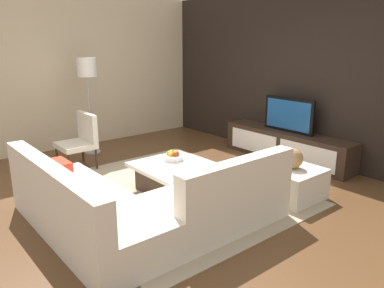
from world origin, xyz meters
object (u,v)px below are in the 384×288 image
fruit_bowl (173,156)px  television (289,115)px  ottoman (291,183)px  floor_lamp (87,73)px  media_console (287,146)px  sectional_couch (138,206)px  coffee_table (175,177)px  decorative_ball (293,158)px  accent_chair_near (81,138)px

fruit_bowl → television: bearing=82.7°
ottoman → floor_lamp: bearing=-163.1°
television → fruit_bowl: bearing=-97.3°
media_console → sectional_couch: 3.29m
sectional_couch → coffee_table: (-0.61, 0.95, -0.08)m
coffee_table → decorative_ball: (1.12, 1.03, 0.33)m
television → decorative_ball: size_ratio=3.62×
television → ottoman: 1.73m
sectional_couch → floor_lamp: 3.37m
media_console → coffee_table: bearing=-92.5°
accent_chair_near → sectional_couch: bearing=-13.9°
accent_chair_near → fruit_bowl: (1.58, 0.63, -0.05)m
decorative_ball → television: bearing=128.8°
sectional_couch → decorative_ball: size_ratio=9.11×
accent_chair_near → floor_lamp: floor_lamp is taller
media_console → ottoman: (1.02, -1.26, -0.05)m
media_console → fruit_bowl: fruit_bowl is taller
floor_lamp → fruit_bowl: (2.25, 0.15, -1.00)m
ottoman → fruit_bowl: fruit_bowl is taller
accent_chair_near → floor_lamp: (-0.67, 0.49, 0.94)m
coffee_table → decorative_ball: bearing=42.7°
coffee_table → fruit_bowl: 0.31m
accent_chair_near → decorative_ball: 3.27m
sectional_couch → television: bearing=98.9°
coffee_table → fruit_bowl: fruit_bowl is taller
media_console → floor_lamp: 3.64m
sectional_couch → accent_chair_near: size_ratio=2.74×
media_console → ottoman: bearing=-51.2°
media_console → floor_lamp: floor_lamp is taller
ottoman → fruit_bowl: bearing=-144.4°
floor_lamp → television: bearing=42.8°
coffee_table → ottoman: ottoman is taller
coffee_table → decorative_ball: 1.56m
accent_chair_near → ottoman: bearing=24.7°
coffee_table → accent_chair_near: (-1.76, -0.53, 0.29)m
sectional_couch → decorative_ball: bearing=75.6°
accent_chair_near → floor_lamp: size_ratio=0.51×
media_console → television: (0.00, 0.00, 0.53)m
fruit_bowl → media_console: bearing=82.7°
accent_chair_near → floor_lamp: 1.25m
ottoman → fruit_bowl: 1.61m
media_console → decorative_ball: (1.02, -1.26, 0.28)m
sectional_couch → ottoman: size_ratio=3.41×
coffee_table → media_console: bearing=87.5°
sectional_couch → floor_lamp: (-3.04, 0.91, 1.15)m
media_console → accent_chair_near: size_ratio=2.71×
floor_lamp → sectional_couch: bearing=-16.6°
sectional_couch → accent_chair_near: (-2.37, 0.42, 0.21)m
media_console → accent_chair_near: (-1.86, -2.83, 0.24)m
accent_chair_near → television: bearing=52.9°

